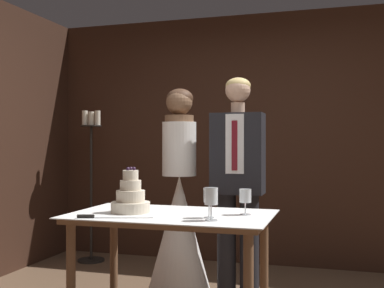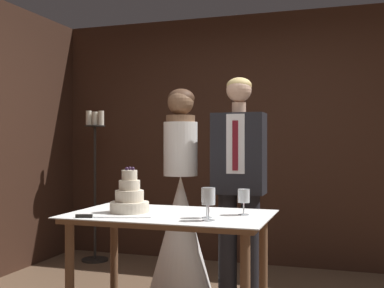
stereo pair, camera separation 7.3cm
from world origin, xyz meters
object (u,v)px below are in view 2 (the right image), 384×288
candle_stand (95,181)px  groom (239,177)px  bride (181,219)px  wine_glass_near (244,197)px  cake_table (170,231)px  wine_glass_middle (207,197)px  cake_knife (99,217)px  tiered_cake (129,198)px  wine_glass_far (209,198)px

candle_stand → groom: bearing=-25.3°
bride → wine_glass_near: bearing=-49.3°
cake_table → wine_glass_middle: bearing=-20.1°
groom → wine_glass_middle: bearing=-88.5°
cake_knife → candle_stand: (-1.16, 2.02, 0.03)m
wine_glass_near → groom: size_ratio=0.09×
tiered_cake → bride: size_ratio=0.17×
wine_glass_far → bride: bearing=116.9°
wine_glass_near → candle_stand: (-1.96, 1.64, -0.07)m
cake_knife → wine_glass_middle: bearing=0.1°
wine_glass_near → candle_stand: bearing=140.1°
wine_glass_middle → groom: (-0.03, 1.00, 0.05)m
wine_glass_middle → candle_stand: 2.55m
candle_stand → tiered_cake: bearing=-54.8°
tiered_cake → candle_stand: size_ratio=0.18×
bride → groom: groom is taller
cake_table → wine_glass_near: 0.51m
tiered_cake → candle_stand: 2.15m
cake_table → groom: groom is taller
cake_table → wine_glass_near: size_ratio=7.87×
cake_knife → wine_glass_middle: size_ratio=2.43×
cake_table → candle_stand: candle_stand is taller
groom → candle_stand: 1.94m
cake_table → wine_glass_far: (0.31, -0.19, 0.24)m
cake_table → wine_glass_middle: (0.27, -0.10, 0.23)m
cake_table → tiered_cake: 0.33m
groom → cake_table: bearing=-105.2°
wine_glass_middle → bride: (-0.52, 1.00, -0.30)m
wine_glass_middle → bride: 1.16m
cake_knife → wine_glass_middle: 0.65m
wine_glass_middle → cake_knife: bearing=-162.5°
cake_knife → groom: bearing=46.3°
tiered_cake → bride: 0.96m
bride → candle_stand: (-1.26, 0.83, 0.22)m
candle_stand → cake_knife: bearing=-60.1°
bride → wine_glass_far: bearing=-63.1°
wine_glass_middle → wine_glass_near: bearing=45.1°
cake_table → groom: (0.24, 0.90, 0.28)m
wine_glass_near → candle_stand: 2.55m
tiered_cake → groom: bearing=61.0°
wine_glass_middle → candle_stand: bearing=134.2°
wine_glass_far → candle_stand: (-1.81, 1.92, -0.09)m
tiered_cake → wine_glass_near: bearing=8.9°
cake_knife → groom: 1.34m
cake_table → tiered_cake: bearing=-174.1°
cake_table → wine_glass_far: bearing=-32.0°
wine_glass_near → wine_glass_far: size_ratio=0.85×
cake_table → wine_glass_near: (0.45, 0.08, 0.22)m
wine_glass_near → bride: size_ratio=0.09×
tiered_cake → wine_glass_far: bearing=-15.9°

